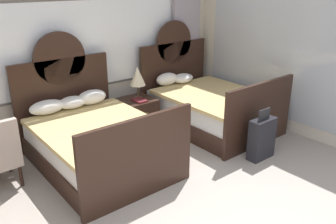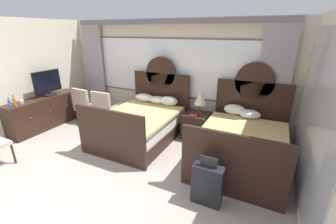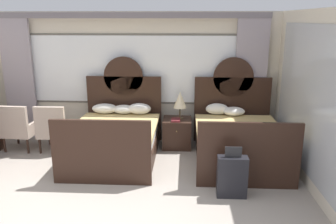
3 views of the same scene
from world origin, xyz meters
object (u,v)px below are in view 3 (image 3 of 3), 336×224
at_px(bed_near_window, 116,138).
at_px(table_lamp_on_nightstand, 180,100).
at_px(bed_near_mirror, 237,140).
at_px(armchair_by_window_centre, 18,127).
at_px(suitcase_on_floor, 232,176).
at_px(armchair_by_window_left, 54,128).
at_px(nightstand_between_beds, 177,133).
at_px(book_on_nightstand, 176,120).

xyz_separation_m(bed_near_window, table_lamp_on_nightstand, (1.19, 0.65, 0.59)).
xyz_separation_m(bed_near_mirror, armchair_by_window_centre, (-4.27, 0.26, 0.10)).
bearing_deg(suitcase_on_floor, armchair_by_window_left, 153.62).
distance_m(table_lamp_on_nightstand, armchair_by_window_left, 2.56).
relative_size(nightstand_between_beds, table_lamp_on_nightstand, 1.06).
height_order(book_on_nightstand, armchair_by_window_left, armchair_by_window_left).
height_order(table_lamp_on_nightstand, suitcase_on_floor, table_lamp_on_nightstand).
xyz_separation_m(table_lamp_on_nightstand, armchair_by_window_left, (-2.48, -0.40, -0.50)).
xyz_separation_m(armchair_by_window_centre, suitcase_on_floor, (4.00, -1.63, -0.16)).
bearing_deg(bed_near_mirror, book_on_nightstand, 156.07).
bearing_deg(table_lamp_on_nightstand, book_on_nightstand, -117.99).
distance_m(table_lamp_on_nightstand, book_on_nightstand, 0.41).
relative_size(table_lamp_on_nightstand, armchair_by_window_left, 0.59).
height_order(nightstand_between_beds, table_lamp_on_nightstand, table_lamp_on_nightstand).
height_order(bed_near_mirror, suitcase_on_floor, bed_near_mirror).
xyz_separation_m(nightstand_between_beds, armchair_by_window_centre, (-3.13, -0.37, 0.18)).
bearing_deg(book_on_nightstand, table_lamp_on_nightstand, 62.01).
relative_size(nightstand_between_beds, armchair_by_window_left, 0.63).
bearing_deg(armchair_by_window_centre, nightstand_between_beds, 6.71).
bearing_deg(armchair_by_window_left, suitcase_on_floor, -26.38).
bearing_deg(bed_near_window, suitcase_on_floor, -34.65).
relative_size(bed_near_window, book_on_nightstand, 8.25).
bearing_deg(bed_near_window, bed_near_mirror, -0.30).
height_order(nightstand_between_beds, armchair_by_window_centre, armchair_by_window_centre).
bearing_deg(suitcase_on_floor, nightstand_between_beds, 113.35).
relative_size(bed_near_window, bed_near_mirror, 1.00).
xyz_separation_m(bed_near_window, armchair_by_window_left, (-1.29, 0.25, 0.09)).
relative_size(nightstand_between_beds, armchair_by_window_centre, 0.63).
relative_size(book_on_nightstand, suitcase_on_floor, 0.33).
xyz_separation_m(armchair_by_window_left, armchair_by_window_centre, (-0.71, 0.00, 0.00)).
bearing_deg(armchair_by_window_centre, book_on_nightstand, 4.67).
distance_m(nightstand_between_beds, armchair_by_window_centre, 3.16).
relative_size(nightstand_between_beds, suitcase_on_floor, 0.76).
distance_m(nightstand_between_beds, table_lamp_on_nightstand, 0.69).
xyz_separation_m(book_on_nightstand, suitcase_on_floor, (0.89, -1.88, -0.29)).
relative_size(bed_near_mirror, nightstand_between_beds, 3.59).
bearing_deg(table_lamp_on_nightstand, armchair_by_window_left, -170.80).
bearing_deg(book_on_nightstand, suitcase_on_floor, -64.79).
xyz_separation_m(table_lamp_on_nightstand, book_on_nightstand, (-0.08, -0.15, -0.37)).
bearing_deg(book_on_nightstand, bed_near_mirror, -23.93).
bearing_deg(armchair_by_window_centre, bed_near_mirror, -3.48).
bearing_deg(suitcase_on_floor, bed_near_mirror, 78.84).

